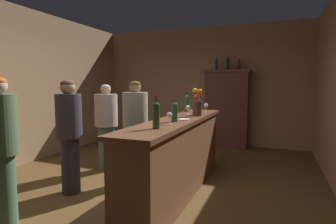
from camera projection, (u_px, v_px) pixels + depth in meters
name	position (u px, v px, depth m)	size (l,w,h in m)	color
floor	(138.00, 190.00, 3.80)	(8.72, 8.72, 0.00)	brown
wall_back	(201.00, 86.00, 6.81)	(5.18, 0.12, 2.87)	#AC7D5B
wall_left	(1.00, 86.00, 4.61)	(0.12, 6.83, 2.87)	#A77E58
bar_counter	(178.00, 156.00, 3.62)	(0.52, 2.82, 1.02)	brown
display_cabinet	(227.00, 107.00, 6.33)	(1.04, 0.42, 1.80)	brown
wine_bottle_pinot	(175.00, 111.00, 3.29)	(0.08, 0.08, 0.29)	#2E5331
wine_bottle_riesling	(198.00, 105.00, 4.09)	(0.08, 0.08, 0.30)	#2F4533
wine_bottle_malbec	(187.00, 103.00, 4.49)	(0.08, 0.08, 0.32)	#264F30
wine_bottle_chardonnay	(156.00, 114.00, 2.78)	(0.07, 0.07, 0.34)	#25522B
wine_glass_front	(206.00, 106.00, 4.37)	(0.07, 0.07, 0.15)	white
wine_glass_mid	(169.00, 115.00, 3.10)	(0.07, 0.07, 0.14)	white
wine_glass_rear	(188.00, 108.00, 4.11)	(0.06, 0.06, 0.14)	white
flower_arrangement	(197.00, 104.00, 3.89)	(0.14, 0.14, 0.40)	#4F2D2A
cheese_plate	(183.00, 119.00, 3.47)	(0.16, 0.16, 0.01)	white
display_bottle_left	(217.00, 64.00, 6.32)	(0.06, 0.06, 0.34)	#1D2D37
display_bottle_midleft	(228.00, 64.00, 6.23)	(0.08, 0.08, 0.32)	#153717
display_bottle_center	(239.00, 64.00, 6.14)	(0.07, 0.07, 0.28)	#412B1B
patron_near_entrance	(106.00, 124.00, 4.64)	(0.39, 0.39, 1.47)	#456951
patron_by_cabinet	(69.00, 132.00, 3.62)	(0.34, 0.34, 1.53)	#302C31
patron_tall	(136.00, 128.00, 4.03)	(0.37, 0.37, 1.52)	#B79E98
patron_redhead	(1.00, 147.00, 2.70)	(0.32, 0.32, 1.54)	#466B4C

